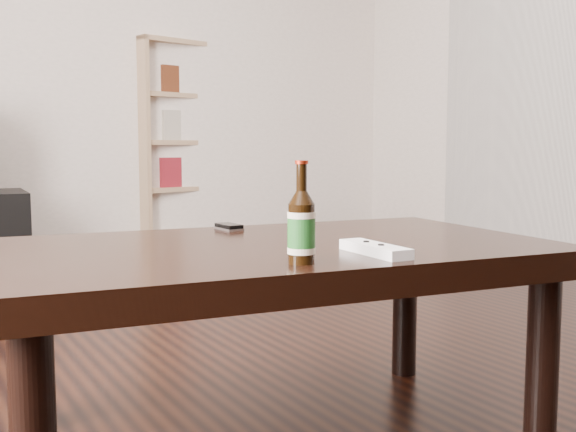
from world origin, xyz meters
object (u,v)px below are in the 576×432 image
beer_bottle (301,228)px  phone (229,227)px  bookshelf (177,139)px  coffee_table (275,270)px  remote (375,249)px

beer_bottle → phone: bearing=78.5°
bookshelf → beer_bottle: bearing=-120.1°
coffee_table → bookshelf: bearing=72.2°
bookshelf → coffee_table: 3.64m
beer_bottle → remote: size_ratio=1.00×
coffee_table → remote: bearing=-67.9°
bookshelf → phone: bookshelf is taller
coffee_table → remote: 0.28m
coffee_table → phone: phone is taller
bookshelf → remote: size_ratio=7.38×
bookshelf → coffee_table: bearing=-120.0°
bookshelf → beer_bottle: bookshelf is taller
beer_bottle → remote: (0.19, 0.02, -0.06)m
phone → remote: bearing=-84.8°
bookshelf → beer_bottle: (-1.20, -3.71, -0.22)m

